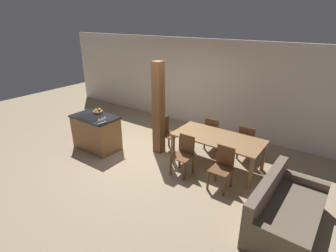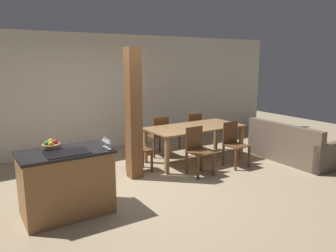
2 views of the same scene
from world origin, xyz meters
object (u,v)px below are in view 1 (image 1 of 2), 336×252
at_px(dining_chair_far_right, 247,142).
at_px(wine_glass_near, 99,119).
at_px(wine_glass_middle, 102,118).
at_px(timber_post, 159,109).
at_px(dining_chair_head_end, 168,133).
at_px(dining_table, 218,140).
at_px(kitchen_island, 96,132).
at_px(dining_chair_far_left, 213,133).
at_px(dining_chair_near_left, 184,154).
at_px(dining_chair_near_right, 222,167).
at_px(wine_glass_far, 105,117).
at_px(couch, 285,213).
at_px(fruit_bowl, 98,111).

bearing_deg(dining_chair_far_right, wine_glass_near, 34.95).
bearing_deg(wine_glass_middle, timber_post, 47.72).
bearing_deg(dining_chair_head_end, dining_table, -90.00).
xyz_separation_m(kitchen_island, dining_chair_far_left, (2.52, 1.74, 0.01)).
xyz_separation_m(dining_chair_near_left, dining_chair_near_right, (0.92, 0.00, 0.00)).
relative_size(wine_glass_middle, dining_table, 0.07).
bearing_deg(dining_chair_far_right, dining_chair_near_left, 57.20).
bearing_deg(wine_glass_near, kitchen_island, 150.98).
bearing_deg(wine_glass_near, wine_glass_middle, 90.00).
bearing_deg(wine_glass_far, dining_chair_far_left, 43.09).
bearing_deg(dining_chair_near_left, couch, -10.43).
relative_size(wine_glass_middle, dining_chair_near_right, 0.17).
distance_m(dining_table, dining_chair_near_left, 0.87).
xyz_separation_m(fruit_bowl, couch, (4.88, -0.31, -0.69)).
distance_m(fruit_bowl, dining_chair_near_right, 3.59).
distance_m(dining_table, dining_chair_far_left, 0.87).
distance_m(dining_chair_near_left, couch, 2.28).
bearing_deg(couch, dining_chair_near_right, 74.16).
relative_size(wine_glass_middle, timber_post, 0.07).
bearing_deg(timber_post, dining_chair_far_right, 25.16).
height_order(kitchen_island, dining_chair_head_end, kitchen_island).
relative_size(dining_table, couch, 1.11).
xyz_separation_m(dining_chair_near_right, couch, (1.32, -0.41, -0.20)).
bearing_deg(dining_table, wine_glass_middle, -153.21).
relative_size(kitchen_island, dining_chair_far_left, 1.36).
distance_m(kitchen_island, dining_table, 3.15).
height_order(dining_chair_head_end, couch, dining_chair_head_end).
xyz_separation_m(wine_glass_middle, wine_glass_far, (0.00, 0.08, 0.00)).
bearing_deg(dining_chair_near_right, dining_table, 122.80).
bearing_deg(dining_chair_far_left, timber_post, 41.11).
bearing_deg(dining_table, dining_chair_near_left, -122.80).
distance_m(dining_chair_far_left, couch, 2.90).
bearing_deg(wine_glass_far, dining_chair_near_left, 12.49).
height_order(fruit_bowl, dining_chair_near_right, fruit_bowl).
height_order(kitchen_island, timber_post, timber_post).
bearing_deg(fruit_bowl, kitchen_island, -61.04).
bearing_deg(dining_chair_head_end, couch, -109.50).
bearing_deg(couch, dining_chair_near_left, 81.03).
height_order(dining_chair_near_right, dining_chair_far_left, same).
relative_size(wine_glass_near, dining_chair_near_left, 0.17).
relative_size(wine_glass_far, dining_chair_head_end, 0.17).
height_order(fruit_bowl, wine_glass_middle, wine_glass_middle).
bearing_deg(dining_chair_head_end, timber_post, 148.58).
bearing_deg(dining_chair_near_left, dining_table, 57.20).
bearing_deg(fruit_bowl, wine_glass_far, -27.69).
height_order(fruit_bowl, dining_chair_head_end, fruit_bowl).
relative_size(dining_table, dining_chair_far_right, 2.30).
height_order(wine_glass_far, dining_chair_far_right, wine_glass_far).
bearing_deg(kitchen_island, wine_glass_middle, -21.53).
bearing_deg(dining_chair_far_left, dining_chair_near_right, 122.80).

